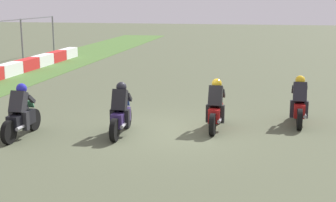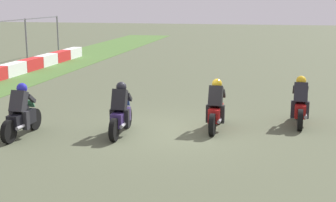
{
  "view_description": "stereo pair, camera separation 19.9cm",
  "coord_description": "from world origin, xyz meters",
  "px_view_note": "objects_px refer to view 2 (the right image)",
  "views": [
    {
      "loc": [
        -13.3,
        -2.7,
        3.83
      ],
      "look_at": [
        0.06,
        -0.05,
        0.9
      ],
      "focal_mm": 51.16,
      "sensor_mm": 36.0,
      "label": 1
    },
    {
      "loc": [
        -13.26,
        -2.89,
        3.83
      ],
      "look_at": [
        0.06,
        -0.05,
        0.9
      ],
      "focal_mm": 51.16,
      "sensor_mm": 36.0,
      "label": 2
    }
  ],
  "objects_px": {
    "rider_lane_c": "(121,113)",
    "rider_lane_d": "(21,115)",
    "rider_lane_b": "(216,109)",
    "rider_lane_a": "(300,105)"
  },
  "relations": [
    {
      "from": "rider_lane_b",
      "to": "rider_lane_c",
      "type": "relative_size",
      "value": 1.0
    },
    {
      "from": "rider_lane_b",
      "to": "rider_lane_c",
      "type": "bearing_deg",
      "value": 114.22
    },
    {
      "from": "rider_lane_c",
      "to": "rider_lane_d",
      "type": "relative_size",
      "value": 1.0
    },
    {
      "from": "rider_lane_a",
      "to": "rider_lane_c",
      "type": "height_order",
      "value": "same"
    },
    {
      "from": "rider_lane_a",
      "to": "rider_lane_b",
      "type": "relative_size",
      "value": 1.0
    },
    {
      "from": "rider_lane_d",
      "to": "rider_lane_b",
      "type": "bearing_deg",
      "value": -69.79
    },
    {
      "from": "rider_lane_a",
      "to": "rider_lane_d",
      "type": "distance_m",
      "value": 8.29
    },
    {
      "from": "rider_lane_b",
      "to": "rider_lane_d",
      "type": "xyz_separation_m",
      "value": [
        -1.86,
        5.28,
        0.0
      ]
    },
    {
      "from": "rider_lane_a",
      "to": "rider_lane_b",
      "type": "height_order",
      "value": "same"
    },
    {
      "from": "rider_lane_a",
      "to": "rider_lane_d",
      "type": "xyz_separation_m",
      "value": [
        -2.96,
        7.74,
        0.0
      ]
    }
  ]
}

